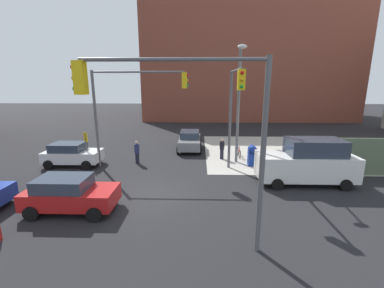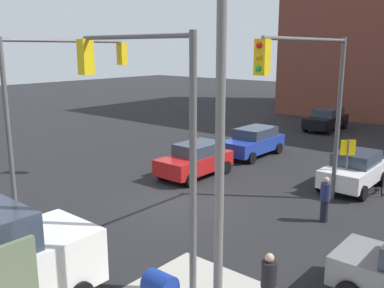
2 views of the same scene
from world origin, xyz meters
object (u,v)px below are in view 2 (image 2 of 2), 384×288
(traffic_signal_nw_corner, at_px, (314,90))
(traffic_signal_se_corner, at_px, (60,84))
(coupe_red, at_px, (196,159))
(coupe_blue, at_px, (253,141))
(traffic_signal_ne_corner, at_px, (145,109))
(pedestrian_waiting, at_px, (325,199))
(fire_hydrant, at_px, (182,153))
(street_lamp_corner, at_px, (207,117))
(sedan_black, at_px, (326,119))
(pedestrian_crossing, at_px, (268,284))
(coupe_white, at_px, (354,170))

(traffic_signal_nw_corner, distance_m, traffic_signal_se_corner, 9.94)
(traffic_signal_nw_corner, bearing_deg, coupe_red, -101.62)
(traffic_signal_nw_corner, xyz_separation_m, traffic_signal_se_corner, (4.22, -9.00, -0.02))
(coupe_blue, bearing_deg, traffic_signal_ne_corner, 20.15)
(coupe_blue, bearing_deg, pedestrian_waiting, 47.13)
(traffic_signal_nw_corner, relative_size, fire_hydrant, 6.91)
(coupe_red, bearing_deg, street_lamp_corner, 40.73)
(traffic_signal_se_corner, height_order, sedan_black, traffic_signal_se_corner)
(traffic_signal_nw_corner, relative_size, traffic_signal_ne_corner, 1.00)
(traffic_signal_ne_corner, distance_m, pedestrian_crossing, 5.21)
(traffic_signal_se_corner, relative_size, fire_hydrant, 6.91)
(traffic_signal_nw_corner, bearing_deg, traffic_signal_ne_corner, -13.90)
(street_lamp_corner, distance_m, fire_hydrant, 14.62)
(traffic_signal_se_corner, height_order, coupe_red, traffic_signal_se_corner)
(fire_hydrant, bearing_deg, pedestrian_waiting, 72.30)
(traffic_signal_se_corner, bearing_deg, coupe_white, 133.45)
(traffic_signal_ne_corner, height_order, coupe_blue, traffic_signal_ne_corner)
(traffic_signal_ne_corner, bearing_deg, traffic_signal_nw_corner, 166.10)
(traffic_signal_se_corner, bearing_deg, sedan_black, 173.13)
(coupe_blue, xyz_separation_m, sedan_black, (-10.38, -0.01, 0.00))
(traffic_signal_se_corner, bearing_deg, fire_hydrant, 177.61)
(traffic_signal_se_corner, height_order, coupe_blue, traffic_signal_se_corner)
(traffic_signal_nw_corner, bearing_deg, traffic_signal_se_corner, -64.87)
(traffic_signal_se_corner, distance_m, pedestrian_waiting, 11.22)
(traffic_signal_se_corner, height_order, fire_hydrant, traffic_signal_se_corner)
(coupe_white, bearing_deg, traffic_signal_ne_corner, -9.03)
(coupe_red, relative_size, coupe_blue, 0.92)
(sedan_black, bearing_deg, traffic_signal_ne_corner, 11.61)
(traffic_signal_ne_corner, height_order, pedestrian_waiting, traffic_signal_ne_corner)
(traffic_signal_nw_corner, relative_size, sedan_black, 1.45)
(traffic_signal_se_corner, relative_size, pedestrian_waiting, 3.90)
(coupe_red, distance_m, pedestrian_waiting, 7.23)
(coupe_red, bearing_deg, traffic_signal_nw_corner, 78.38)
(coupe_white, height_order, pedestrian_crossing, coupe_white)
(coupe_white, bearing_deg, fire_hydrant, -80.57)
(pedestrian_waiting, bearing_deg, coupe_white, -24.61)
(coupe_red, xyz_separation_m, pedestrian_waiting, (1.36, 7.10, 0.02))
(sedan_black, distance_m, pedestrian_crossing, 24.69)
(sedan_black, xyz_separation_m, coupe_white, (12.53, 6.57, -0.00))
(coupe_white, bearing_deg, pedestrian_crossing, 9.98)
(coupe_blue, bearing_deg, coupe_white, 71.79)
(street_lamp_corner, height_order, coupe_red, street_lamp_corner)
(traffic_signal_se_corner, height_order, pedestrian_waiting, traffic_signal_se_corner)
(coupe_blue, distance_m, pedestrian_waiting, 9.74)
(traffic_signal_ne_corner, height_order, street_lamp_corner, street_lamp_corner)
(coupe_blue, relative_size, pedestrian_waiting, 2.60)
(coupe_white, distance_m, pedestrian_waiting, 4.50)
(fire_hydrant, height_order, coupe_white, coupe_white)
(traffic_signal_se_corner, relative_size, coupe_blue, 1.50)
(street_lamp_corner, bearing_deg, fire_hydrant, -136.52)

